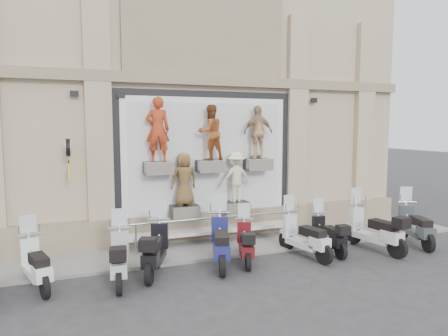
{
  "coord_description": "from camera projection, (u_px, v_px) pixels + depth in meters",
  "views": [
    {
      "loc": [
        -3.73,
        -8.54,
        3.47
      ],
      "look_at": [
        0.17,
        1.9,
        2.33
      ],
      "focal_mm": 32.0,
      "sensor_mm": 36.0,
      "label": 1
    }
  ],
  "objects": [
    {
      "name": "ground",
      "position": [
        245.0,
        272.0,
        9.61
      ],
      "size": [
        90.0,
        90.0,
        0.0
      ],
      "primitive_type": "plane",
      "color": "#2E2E31",
      "rests_on": "ground"
    },
    {
      "name": "sidewalk",
      "position": [
        216.0,
        246.0,
        11.57
      ],
      "size": [
        16.0,
        2.2,
        0.08
      ],
      "primitive_type": "cube",
      "color": "gray",
      "rests_on": "ground"
    },
    {
      "name": "building",
      "position": [
        174.0,
        62.0,
        15.52
      ],
      "size": [
        14.0,
        8.6,
        12.0
      ],
      "primitive_type": null,
      "color": "tan",
      "rests_on": "ground"
    },
    {
      "name": "shop_vitrine",
      "position": [
        210.0,
        163.0,
        11.95
      ],
      "size": [
        5.6,
        0.83,
        4.3
      ],
      "color": "black",
      "rests_on": "ground"
    },
    {
      "name": "guard_rail",
      "position": [
        217.0,
        232.0,
        11.43
      ],
      "size": [
        5.06,
        0.1,
        0.93
      ],
      "primitive_type": null,
      "color": "#9EA0A5",
      "rests_on": "ground"
    },
    {
      "name": "clock_sign_bracket",
      "position": [
        68.0,
        153.0,
        10.27
      ],
      "size": [
        0.1,
        0.8,
        1.02
      ],
      "color": "black",
      "rests_on": "ground"
    },
    {
      "name": "scooter_b",
      "position": [
        36.0,
        254.0,
        8.56
      ],
      "size": [
        1.06,
        1.92,
        1.5
      ],
      "primitive_type": null,
      "rotation": [
        0.0,
        0.0,
        0.3
      ],
      "color": "white",
      "rests_on": "ground"
    },
    {
      "name": "scooter_c",
      "position": [
        119.0,
        248.0,
        8.88
      ],
      "size": [
        0.8,
        1.97,
        1.56
      ],
      "primitive_type": null,
      "rotation": [
        0.0,
        0.0,
        -0.13
      ],
      "color": "#ACB1BA",
      "rests_on": "ground"
    },
    {
      "name": "scooter_d",
      "position": [
        155.0,
        239.0,
        9.46
      ],
      "size": [
        1.28,
        2.09,
        1.64
      ],
      "primitive_type": null,
      "rotation": [
        0.0,
        0.0,
        -0.37
      ],
      "color": "black",
      "rests_on": "ground"
    },
    {
      "name": "scooter_e",
      "position": [
        221.0,
        232.0,
        9.96
      ],
      "size": [
        1.21,
        2.19,
        1.71
      ],
      "primitive_type": null,
      "rotation": [
        0.0,
        0.0,
        -0.3
      ],
      "color": "navy",
      "rests_on": "ground"
    },
    {
      "name": "scooter_f",
      "position": [
        246.0,
        235.0,
        10.24
      ],
      "size": [
        1.04,
        1.83,
        1.43
      ],
      "primitive_type": null,
      "rotation": [
        0.0,
        0.0,
        -0.32
      ],
      "color": "#540E12",
      "rests_on": "ground"
    },
    {
      "name": "scooter_g",
      "position": [
        305.0,
        228.0,
        10.64
      ],
      "size": [
        0.96,
        2.04,
        1.6
      ],
      "primitive_type": null,
      "rotation": [
        0.0,
        0.0,
        0.2
      ],
      "color": "silver",
      "rests_on": "ground"
    },
    {
      "name": "scooter_h",
      "position": [
        328.0,
        227.0,
        11.03
      ],
      "size": [
        0.63,
        1.78,
        1.42
      ],
      "primitive_type": null,
      "rotation": [
        0.0,
        0.0,
        -0.07
      ],
      "color": "black",
      "rests_on": "ground"
    },
    {
      "name": "scooter_i",
      "position": [
        374.0,
        221.0,
        11.16
      ],
      "size": [
        0.93,
        2.18,
        1.71
      ],
      "primitive_type": null,
      "rotation": [
        0.0,
        0.0,
        0.15
      ],
      "color": "silver",
      "rests_on": "ground"
    },
    {
      "name": "scooter_j",
      "position": [
        416.0,
        217.0,
        11.75
      ],
      "size": [
        1.21,
        2.1,
        1.64
      ],
      "primitive_type": null,
      "rotation": [
        0.0,
        0.0,
        -0.33
      ],
      "color": "#2F363A",
      "rests_on": "ground"
    }
  ]
}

